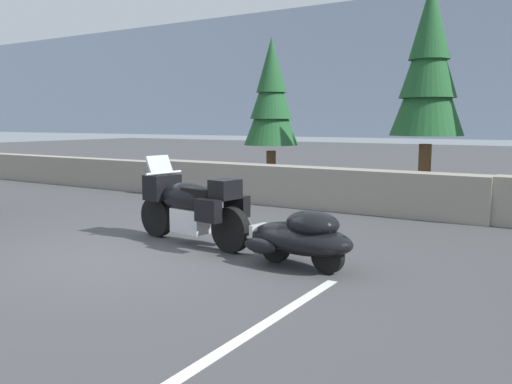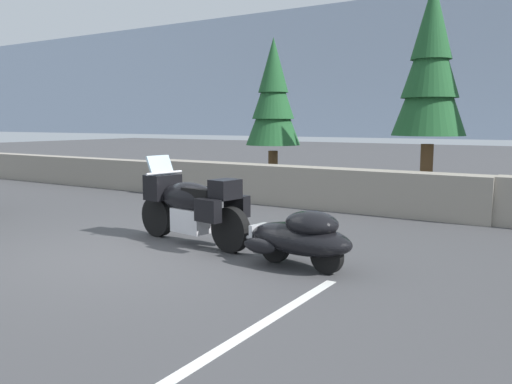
% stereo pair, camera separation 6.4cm
% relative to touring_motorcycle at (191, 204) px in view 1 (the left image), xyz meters
% --- Properties ---
extents(ground_plane, '(80.00, 80.00, 0.00)m').
position_rel_touring_motorcycle_xyz_m(ground_plane, '(-0.28, -0.94, -0.62)').
color(ground_plane, '#424244').
extents(stone_guard_wall, '(24.00, 0.61, 0.90)m').
position_rel_touring_motorcycle_xyz_m(stone_guard_wall, '(0.13, 4.18, -0.19)').
color(stone_guard_wall, gray).
rests_on(stone_guard_wall, ground).
extents(touring_motorcycle, '(2.30, 0.95, 1.33)m').
position_rel_touring_motorcycle_xyz_m(touring_motorcycle, '(0.00, 0.00, 0.00)').
color(touring_motorcycle, black).
rests_on(touring_motorcycle, ground).
extents(car_shaped_trailer, '(2.23, 0.94, 0.76)m').
position_rel_touring_motorcycle_xyz_m(car_shaped_trailer, '(2.05, -0.31, -0.21)').
color(car_shaped_trailer, black).
rests_on(car_shaped_trailer, ground).
extents(pine_tree_secondary, '(1.37, 1.37, 3.95)m').
position_rel_touring_motorcycle_xyz_m(pine_tree_secondary, '(-1.67, 5.33, 1.85)').
color(pine_tree_secondary, brown).
rests_on(pine_tree_secondary, ground).
extents(pine_tree_far_right, '(1.55, 1.55, 4.82)m').
position_rel_touring_motorcycle_xyz_m(pine_tree_far_right, '(2.14, 5.41, 2.40)').
color(pine_tree_far_right, brown).
rests_on(pine_tree_far_right, ground).
extents(parking_stripe_marker, '(0.12, 3.60, 0.01)m').
position_rel_touring_motorcycle_xyz_m(parking_stripe_marker, '(2.63, -2.44, -0.62)').
color(parking_stripe_marker, silver).
rests_on(parking_stripe_marker, ground).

